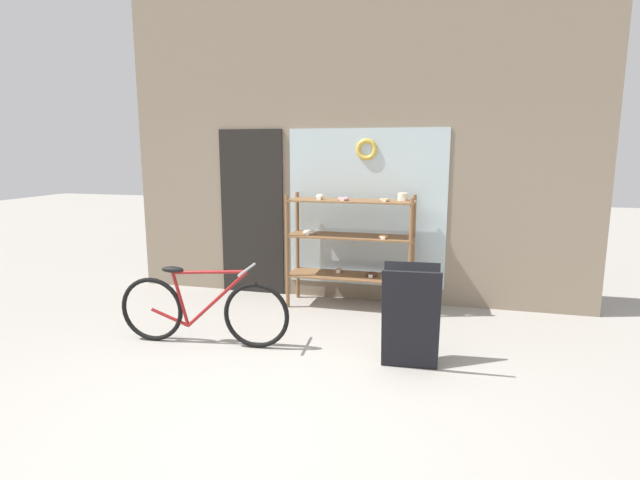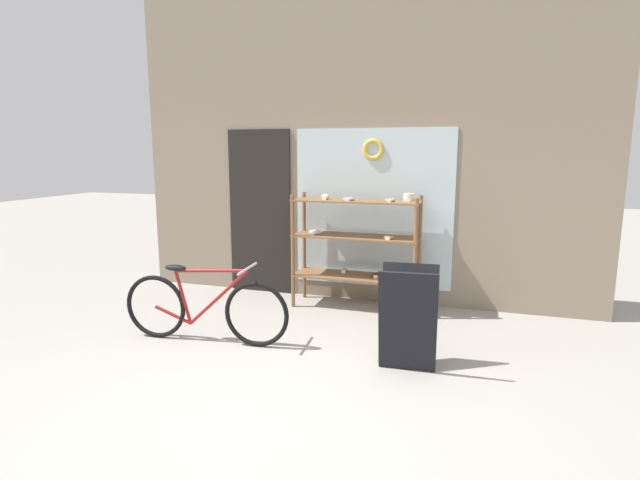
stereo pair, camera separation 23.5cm
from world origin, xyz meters
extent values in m
plane|color=gray|center=(0.00, 0.00, 0.00)|extent=(30.00, 30.00, 0.00)
cube|color=gray|center=(0.00, 2.89, 1.94)|extent=(5.73, 0.08, 3.87)
cube|color=silver|center=(0.20, 2.84, 1.15)|extent=(1.91, 0.02, 1.90)
cube|color=black|center=(-1.28, 2.83, 1.05)|extent=(0.84, 0.03, 2.10)
torus|color=gold|center=(0.20, 2.82, 1.85)|extent=(0.26, 0.06, 0.26)
cylinder|color=brown|center=(-0.63, 2.32, 0.67)|extent=(0.04, 0.04, 1.34)
cylinder|color=brown|center=(0.79, 2.32, 0.67)|extent=(0.04, 0.04, 1.34)
cylinder|color=brown|center=(-0.63, 2.73, 0.67)|extent=(0.04, 0.04, 1.34)
cylinder|color=brown|center=(0.79, 2.73, 0.67)|extent=(0.04, 0.04, 1.34)
cube|color=brown|center=(0.08, 2.52, 0.38)|extent=(1.46, 0.45, 0.02)
cube|color=brown|center=(0.08, 2.52, 0.85)|extent=(1.46, 0.45, 0.02)
cube|color=brown|center=(0.08, 2.52, 1.27)|extent=(1.46, 0.45, 0.02)
torus|color=beige|center=(-0.41, 2.48, 0.89)|extent=(0.14, 0.14, 0.05)
cube|color=white|center=(-0.41, 2.40, 0.88)|extent=(0.05, 0.00, 0.04)
torus|color=#4C2D1E|center=(0.33, 2.54, 0.41)|extent=(0.14, 0.14, 0.04)
cube|color=white|center=(0.33, 2.46, 0.41)|extent=(0.05, 0.00, 0.04)
cylinder|color=beige|center=(0.66, 2.62, 1.32)|extent=(0.12, 0.12, 0.08)
cube|color=white|center=(0.66, 2.55, 1.30)|extent=(0.05, 0.00, 0.04)
torus|color=pink|center=(0.00, 2.46, 1.29)|extent=(0.13, 0.13, 0.03)
cube|color=white|center=(0.00, 2.39, 1.30)|extent=(0.05, 0.00, 0.04)
torus|color=tan|center=(0.47, 2.47, 1.29)|extent=(0.11, 0.11, 0.03)
cube|color=white|center=(0.47, 2.41, 1.30)|extent=(0.05, 0.00, 0.04)
torus|color=#B27A42|center=(0.48, 2.42, 0.88)|extent=(0.12, 0.12, 0.04)
cube|color=white|center=(0.48, 2.35, 0.88)|extent=(0.05, 0.00, 0.04)
ellipsoid|color=#AD7F4C|center=(-0.08, 2.63, 0.41)|extent=(0.08, 0.06, 0.05)
cube|color=white|center=(-0.08, 2.58, 0.41)|extent=(0.05, 0.00, 0.04)
ellipsoid|color=beige|center=(-0.28, 2.48, 1.31)|extent=(0.09, 0.08, 0.07)
cube|color=white|center=(-0.28, 2.42, 1.30)|extent=(0.05, 0.00, 0.04)
torus|color=black|center=(-1.58, 0.97, 0.32)|extent=(0.64, 0.10, 0.64)
torus|color=black|center=(-0.53, 1.06, 0.32)|extent=(0.64, 0.10, 0.64)
cylinder|color=maroon|center=(-0.91, 1.03, 0.46)|extent=(0.63, 0.08, 0.58)
cylinder|color=maroon|center=(-0.97, 1.02, 0.72)|extent=(0.74, 0.09, 0.07)
cylinder|color=maroon|center=(-1.27, 1.00, 0.44)|extent=(0.16, 0.05, 0.53)
cylinder|color=maroon|center=(-1.39, 0.99, 0.25)|extent=(0.38, 0.06, 0.17)
ellipsoid|color=black|center=(-1.34, 0.99, 0.73)|extent=(0.23, 0.11, 0.06)
cylinder|color=#B2B2B7|center=(-0.60, 1.05, 0.76)|extent=(0.06, 0.46, 0.02)
cube|color=black|center=(0.91, 0.90, 0.45)|extent=(0.49, 0.23, 0.89)
cube|color=black|center=(0.90, 1.07, 0.45)|extent=(0.49, 0.23, 0.89)
camera|label=1|loc=(1.18, -3.11, 1.84)|focal=28.00mm
camera|label=2|loc=(1.41, -3.04, 1.84)|focal=28.00mm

